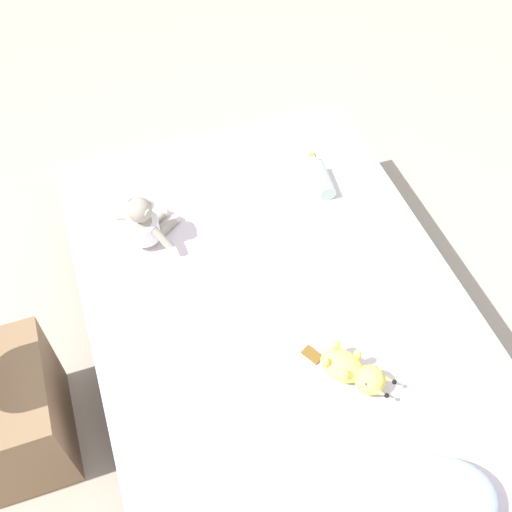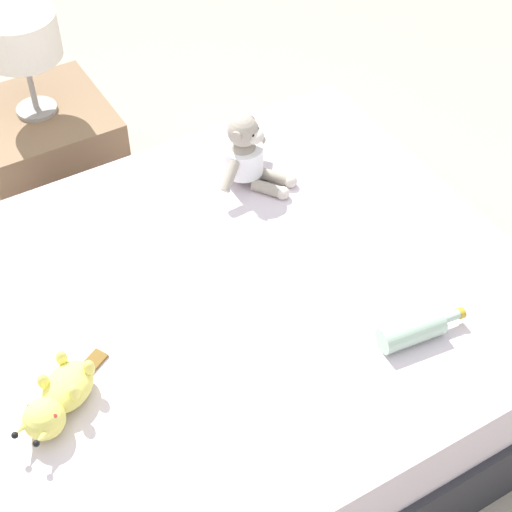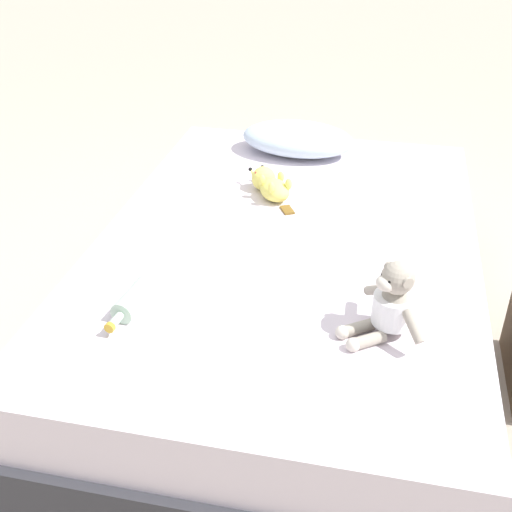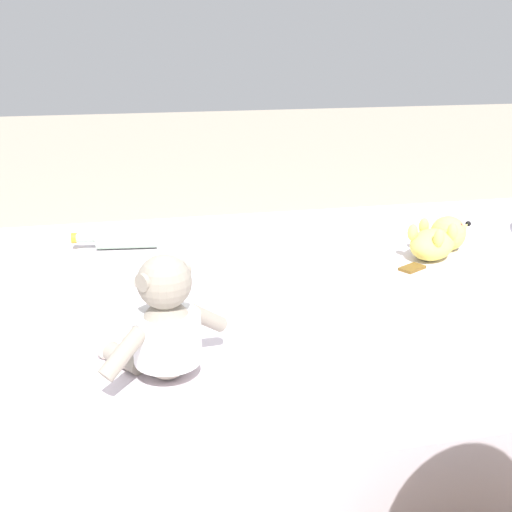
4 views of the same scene
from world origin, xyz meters
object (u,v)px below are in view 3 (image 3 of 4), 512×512
at_px(pillow, 298,139).
at_px(plush_monkey, 391,305).
at_px(glass_bottle, 134,300).
at_px(bed, 286,292).
at_px(plush_yellow_creature, 270,185).

distance_m(pillow, plush_monkey, 1.35).
height_order(pillow, glass_bottle, pillow).
bearing_deg(pillow, plush_monkey, -69.74).
bearing_deg(bed, plush_monkey, -52.20).
bearing_deg(glass_bottle, plush_monkey, 3.80).
bearing_deg(pillow, plush_yellow_creature, -94.93).
relative_size(bed, pillow, 3.86).
relative_size(pillow, plush_yellow_creature, 1.84).
xyz_separation_m(plush_monkey, plush_yellow_creature, (-0.51, 0.81, -0.05)).
distance_m(pillow, glass_bottle, 1.35).
xyz_separation_m(bed, plush_yellow_creature, (-0.13, 0.32, 0.29)).
height_order(pillow, plush_monkey, plush_monkey).
bearing_deg(pillow, bed, -83.43).
distance_m(bed, plush_yellow_creature, 0.45).
bearing_deg(glass_bottle, plush_yellow_creature, 73.58).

